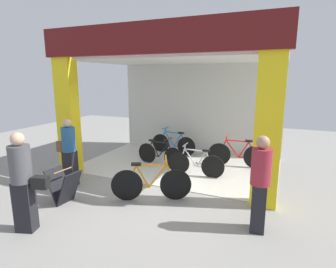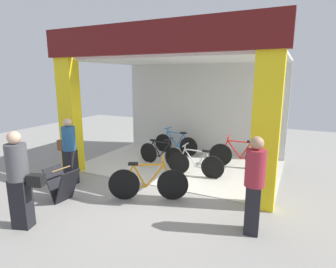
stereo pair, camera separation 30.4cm
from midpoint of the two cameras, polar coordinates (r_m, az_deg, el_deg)
The scene contains 11 objects.
ground_plane at distance 6.98m, azimuth -2.03°, elevation -10.69°, with size 19.40×19.40×0.00m, color gray.
shop_facade at distance 8.15m, azimuth 3.96°, elevation 7.56°, with size 5.90×3.95×3.85m.
bicycle_inside_0 at distance 9.61m, azimuth 2.53°, elevation -2.04°, with size 1.67×0.46×0.92m.
bicycle_inside_1 at distance 8.39m, azimuth -0.47°, elevation -4.22°, with size 1.59×0.44×0.88m.
bicycle_inside_2 at distance 8.48m, azimuth 15.47°, elevation -4.26°, with size 1.74×0.48×0.96m.
bicycle_inside_3 at distance 7.54m, azimuth 6.86°, elevation -6.20°, with size 1.59×0.44×0.87m.
bicycle_parked_0 at distance 6.13m, azimuth -2.72°, elevation -10.11°, with size 1.61×0.79×0.97m.
sandwich_board_sign at distance 6.43m, azimuth -19.79°, elevation -9.89°, with size 0.71×0.51×0.75m.
pedestrian_1 at distance 7.23m, azimuth -18.66°, elevation -3.30°, with size 0.53×0.33×1.68m.
pedestrian_2 at distance 5.44m, azimuth -27.01°, elevation -8.27°, with size 0.70×0.44×1.77m.
pedestrian_3 at distance 4.99m, azimuth 19.15°, elevation -9.85°, with size 0.36×0.36×1.72m.
Camera 2 is at (3.16, -5.64, 2.68)m, focal length 29.39 mm.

